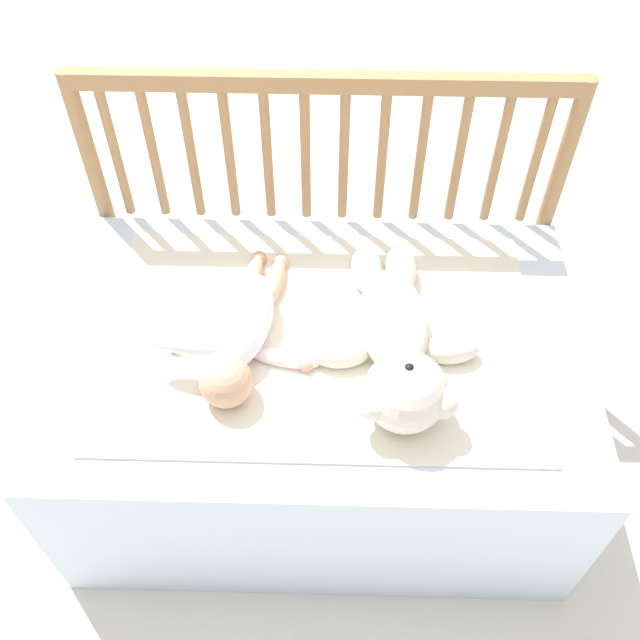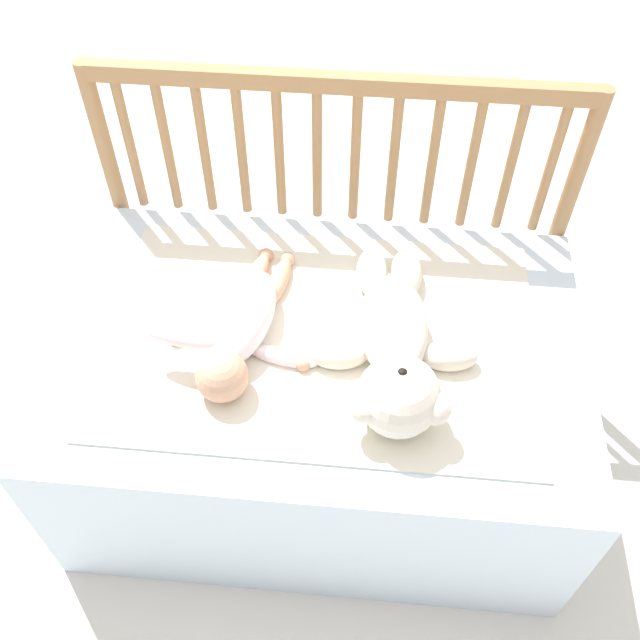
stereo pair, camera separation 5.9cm
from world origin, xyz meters
name	(u,v)px [view 2 (the right image)]	position (x,y,z in m)	size (l,w,h in m)	color
ground_plane	(320,450)	(0.00, 0.00, 0.00)	(12.00, 12.00, 0.00)	silver
crib_mattress	(320,401)	(0.00, 0.00, 0.22)	(1.06, 0.70, 0.43)	silver
crib_rail	(336,172)	(0.00, 0.37, 0.56)	(1.06, 0.04, 0.79)	#997047
blanket	(321,336)	(0.00, 0.01, 0.44)	(0.85, 0.57, 0.01)	silver
teddy_bear	(395,350)	(0.15, -0.06, 0.49)	(0.32, 0.48, 0.15)	silver
baby	(243,328)	(-0.15, -0.02, 0.48)	(0.33, 0.41, 0.11)	white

